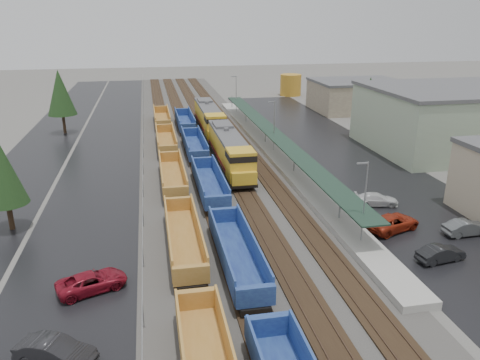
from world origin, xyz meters
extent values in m
cube|color=#302D2B|center=(0.00, 60.00, 0.04)|extent=(20.00, 160.00, 0.08)
cube|color=black|center=(-6.00, 60.00, 0.15)|extent=(2.60, 160.00, 0.15)
cube|color=#473326|center=(-6.72, 60.00, 0.27)|extent=(0.08, 160.00, 0.07)
cube|color=#473326|center=(-5.28, 60.00, 0.27)|extent=(0.08, 160.00, 0.07)
cube|color=black|center=(-2.00, 60.00, 0.15)|extent=(2.60, 160.00, 0.15)
cube|color=#473326|center=(-2.72, 60.00, 0.27)|extent=(0.08, 160.00, 0.07)
cube|color=#473326|center=(-1.28, 60.00, 0.27)|extent=(0.08, 160.00, 0.07)
cube|color=black|center=(2.00, 60.00, 0.15)|extent=(2.60, 160.00, 0.15)
cube|color=#473326|center=(1.28, 60.00, 0.27)|extent=(0.08, 160.00, 0.07)
cube|color=#473326|center=(2.72, 60.00, 0.27)|extent=(0.08, 160.00, 0.07)
cube|color=black|center=(6.00, 60.00, 0.15)|extent=(2.60, 160.00, 0.15)
cube|color=#473326|center=(5.28, 60.00, 0.27)|extent=(0.08, 160.00, 0.07)
cube|color=#473326|center=(6.72, 60.00, 0.27)|extent=(0.08, 160.00, 0.07)
cube|color=black|center=(-15.00, 60.00, 0.01)|extent=(10.00, 160.00, 0.02)
cube|color=black|center=(-25.00, 60.00, 0.01)|extent=(9.00, 160.00, 0.02)
cube|color=black|center=(19.00, 50.00, 0.01)|extent=(16.00, 100.00, 0.02)
cube|color=#9E9B93|center=(9.50, 50.00, 0.35)|extent=(3.00, 80.00, 0.70)
cylinder|color=gray|center=(9.50, 25.00, 1.90)|extent=(0.16, 0.16, 2.40)
cylinder|color=gray|center=(9.50, 40.00, 1.90)|extent=(0.16, 0.16, 2.40)
cylinder|color=gray|center=(9.50, 55.00, 1.90)|extent=(0.16, 0.16, 2.40)
cylinder|color=gray|center=(9.50, 70.00, 1.90)|extent=(0.16, 0.16, 2.40)
cylinder|color=gray|center=(9.50, 85.00, 1.90)|extent=(0.16, 0.16, 2.40)
cube|color=#1B3225|center=(9.50, 50.00, 3.20)|extent=(2.60, 65.00, 0.15)
cylinder|color=gray|center=(9.50, 20.00, 4.00)|extent=(0.12, 0.12, 8.00)
cube|color=gray|center=(9.00, 20.00, 7.90)|extent=(1.00, 0.15, 0.12)
cylinder|color=gray|center=(9.50, 50.00, 4.00)|extent=(0.12, 0.12, 8.00)
cube|color=gray|center=(9.00, 50.00, 7.90)|extent=(1.00, 0.15, 0.12)
cylinder|color=gray|center=(9.50, 80.00, 4.00)|extent=(0.12, 0.12, 8.00)
cube|color=gray|center=(9.00, 80.00, 7.90)|extent=(1.00, 0.15, 0.12)
cylinder|color=gray|center=(-9.50, 12.00, 1.00)|extent=(0.08, 0.08, 2.00)
cylinder|color=gray|center=(-9.50, 20.00, 1.00)|extent=(0.08, 0.08, 2.00)
cylinder|color=gray|center=(-9.50, 28.00, 1.00)|extent=(0.08, 0.08, 2.00)
cylinder|color=gray|center=(-9.50, 36.00, 1.00)|extent=(0.08, 0.08, 2.00)
cylinder|color=gray|center=(-9.50, 44.00, 1.00)|extent=(0.08, 0.08, 2.00)
cylinder|color=gray|center=(-9.50, 52.00, 1.00)|extent=(0.08, 0.08, 2.00)
cylinder|color=gray|center=(-9.50, 60.00, 1.00)|extent=(0.08, 0.08, 2.00)
cylinder|color=gray|center=(-9.50, 68.00, 1.00)|extent=(0.08, 0.08, 2.00)
cylinder|color=gray|center=(-9.50, 76.00, 1.00)|extent=(0.08, 0.08, 2.00)
cylinder|color=gray|center=(-9.50, 84.00, 1.00)|extent=(0.08, 0.08, 2.00)
cylinder|color=gray|center=(-9.50, 92.00, 1.00)|extent=(0.08, 0.08, 2.00)
cylinder|color=gray|center=(-9.50, 100.00, 1.00)|extent=(0.08, 0.08, 2.00)
cylinder|color=gray|center=(-9.50, 108.00, 1.00)|extent=(0.08, 0.08, 2.00)
cylinder|color=gray|center=(-9.50, 116.00, 1.00)|extent=(0.08, 0.08, 2.00)
cylinder|color=gray|center=(-9.50, 124.00, 1.00)|extent=(0.08, 0.08, 2.00)
cylinder|color=gray|center=(-9.50, 132.00, 1.00)|extent=(0.08, 0.08, 2.00)
cube|color=gray|center=(-9.50, 60.00, 2.00)|extent=(0.05, 160.00, 0.05)
cube|color=#A4B69A|center=(40.00, 48.00, 4.50)|extent=(30.00, 20.00, 9.00)
cube|color=#59595B|center=(40.00, 48.00, 9.25)|extent=(30.60, 20.40, 0.50)
cube|color=gray|center=(36.00, 80.00, 3.00)|extent=(18.00, 14.00, 6.00)
cube|color=#59595B|center=(36.00, 80.00, 6.25)|extent=(18.36, 14.28, 0.50)
ellipsoid|color=#475845|center=(-30.00, 200.00, 0.00)|extent=(154.00, 110.00, 19.80)
ellipsoid|color=#475845|center=(40.00, 210.00, 0.00)|extent=(196.00, 140.00, 25.20)
ellipsoid|color=#475845|center=(110.00, 220.00, 0.00)|extent=(168.00, 120.00, 21.60)
cylinder|color=#332316|center=(-22.00, 30.00, 1.35)|extent=(0.50, 0.50, 2.70)
cone|color=black|center=(-22.00, 30.00, 5.85)|extent=(3.96, 3.96, 6.30)
cylinder|color=#332316|center=(-23.00, 70.00, 1.65)|extent=(0.50, 0.50, 3.30)
cone|color=black|center=(-23.00, 70.00, 7.15)|extent=(4.84, 4.84, 7.70)
cylinder|color=#332316|center=(28.00, 58.00, 1.50)|extent=(0.50, 0.50, 3.00)
cone|color=black|center=(28.00, 58.00, 6.50)|extent=(4.40, 4.40, 7.00)
cube|color=black|center=(2.00, 45.46, 0.88)|extent=(3.17, 21.14, 0.42)
cube|color=gold|center=(2.00, 46.52, 2.68)|extent=(2.96, 16.92, 3.17)
cube|color=gold|center=(2.00, 37.21, 2.89)|extent=(3.17, 3.38, 3.59)
cube|color=black|center=(2.00, 37.21, 3.95)|extent=(3.22, 3.44, 0.74)
cube|color=gold|center=(2.00, 35.31, 1.83)|extent=(2.96, 1.06, 1.48)
cube|color=#59595B|center=(2.00, 46.52, 4.37)|extent=(3.01, 16.92, 0.37)
cube|color=maroon|center=(0.50, 46.52, 1.41)|extent=(0.04, 16.92, 0.37)
cube|color=maroon|center=(3.50, 46.52, 1.41)|extent=(0.04, 16.92, 0.37)
cube|color=black|center=(2.00, 45.46, 0.46)|extent=(2.33, 6.34, 0.63)
cube|color=black|center=(2.00, 38.06, 0.56)|extent=(2.54, 4.23, 0.53)
cube|color=black|center=(2.00, 52.86, 0.56)|extent=(2.54, 4.23, 0.53)
cylinder|color=#59595B|center=(2.00, 47.57, 4.69)|extent=(0.74, 0.74, 0.53)
cube|color=#59595B|center=(2.00, 50.75, 4.63)|extent=(2.54, 4.23, 0.53)
cube|color=black|center=(2.00, 66.46, 0.88)|extent=(3.17, 21.14, 0.42)
cube|color=gold|center=(2.00, 67.52, 2.68)|extent=(2.96, 16.92, 3.17)
cube|color=gold|center=(2.00, 58.21, 2.89)|extent=(3.17, 3.38, 3.59)
cube|color=black|center=(2.00, 58.21, 3.95)|extent=(3.22, 3.44, 0.74)
cube|color=gold|center=(2.00, 56.31, 1.83)|extent=(2.96, 1.06, 1.48)
cube|color=#59595B|center=(2.00, 67.52, 4.37)|extent=(3.01, 16.92, 0.37)
cube|color=maroon|center=(0.50, 67.52, 1.41)|extent=(0.04, 16.92, 0.37)
cube|color=maroon|center=(3.50, 67.52, 1.41)|extent=(0.04, 16.92, 0.37)
cube|color=black|center=(2.00, 66.46, 0.46)|extent=(2.33, 6.34, 0.63)
cube|color=black|center=(2.00, 59.06, 0.56)|extent=(2.54, 4.23, 0.53)
cube|color=black|center=(2.00, 73.86, 0.56)|extent=(2.54, 4.23, 0.53)
cylinder|color=#59595B|center=(2.00, 68.57, 4.69)|extent=(0.74, 0.74, 0.53)
cube|color=#59595B|center=(2.00, 71.75, 4.63)|extent=(2.54, 4.23, 0.53)
cube|color=#A7762E|center=(-6.00, 12.23, 1.61)|extent=(2.73, 0.52, 1.47)
cube|color=black|center=(-6.00, 11.49, 0.56)|extent=(2.10, 2.31, 0.52)
cube|color=#A7762E|center=(-6.00, 22.38, 0.88)|extent=(2.73, 13.38, 0.26)
cube|color=#A7762E|center=(-7.31, 22.38, 1.82)|extent=(0.16, 13.38, 1.89)
cube|color=#A7762E|center=(-4.69, 22.38, 1.82)|extent=(0.16, 13.38, 1.89)
cube|color=#A7762E|center=(-6.00, 15.48, 1.61)|extent=(2.73, 0.52, 1.47)
cube|color=#A7762E|center=(-6.00, 29.28, 1.61)|extent=(2.73, 0.52, 1.47)
cube|color=black|center=(-6.00, 16.22, 0.56)|extent=(2.10, 2.31, 0.52)
cube|color=black|center=(-6.00, 28.55, 0.56)|extent=(2.10, 2.31, 0.52)
cube|color=#A7762E|center=(-6.00, 39.43, 0.88)|extent=(2.73, 13.38, 0.26)
cube|color=#A7762E|center=(-7.31, 39.43, 1.82)|extent=(0.16, 13.38, 1.89)
cube|color=#A7762E|center=(-4.69, 39.43, 1.82)|extent=(0.16, 13.38, 1.89)
cube|color=#A7762E|center=(-6.00, 32.54, 1.61)|extent=(2.73, 0.52, 1.47)
cube|color=#A7762E|center=(-6.00, 46.33, 1.61)|extent=(2.73, 0.52, 1.47)
cube|color=black|center=(-6.00, 33.27, 0.56)|extent=(2.10, 2.31, 0.52)
cube|color=black|center=(-6.00, 45.60, 0.56)|extent=(2.10, 2.31, 0.52)
cube|color=#A7762E|center=(-6.00, 56.49, 0.88)|extent=(2.73, 13.38, 0.26)
cube|color=#A7762E|center=(-7.31, 56.49, 1.82)|extent=(0.16, 13.38, 1.89)
cube|color=#A7762E|center=(-4.69, 56.49, 1.82)|extent=(0.16, 13.38, 1.89)
cube|color=#A7762E|center=(-6.00, 49.59, 1.61)|extent=(2.73, 0.52, 1.47)
cube|color=#A7762E|center=(-6.00, 63.38, 1.61)|extent=(2.73, 0.52, 1.47)
cube|color=black|center=(-6.00, 50.32, 0.56)|extent=(2.10, 2.31, 0.52)
cube|color=black|center=(-6.00, 62.65, 0.56)|extent=(2.10, 2.31, 0.52)
cube|color=#A7762E|center=(-6.00, 73.54, 0.88)|extent=(2.73, 13.38, 0.26)
cube|color=#A7762E|center=(-7.31, 73.54, 1.82)|extent=(0.16, 13.38, 1.89)
cube|color=#A7762E|center=(-4.69, 73.54, 1.82)|extent=(0.16, 13.38, 1.89)
cube|color=#A7762E|center=(-6.00, 66.64, 1.61)|extent=(2.73, 0.52, 1.47)
cube|color=#A7762E|center=(-6.00, 80.44, 1.61)|extent=(2.73, 0.52, 1.47)
cube|color=black|center=(-6.00, 67.37, 0.56)|extent=(2.10, 2.31, 0.52)
cube|color=black|center=(-6.00, 79.70, 0.56)|extent=(2.10, 2.31, 0.52)
cube|color=navy|center=(-2.00, 8.57, 1.63)|extent=(2.77, 0.53, 1.49)
cube|color=black|center=(-2.00, 7.82, 0.57)|extent=(2.13, 2.34, 0.53)
cube|color=navy|center=(-2.00, 18.74, 0.89)|extent=(2.77, 13.32, 0.27)
cube|color=navy|center=(-3.33, 18.74, 1.84)|extent=(0.16, 13.32, 1.92)
cube|color=navy|center=(-0.67, 18.74, 1.84)|extent=(0.16, 13.32, 1.92)
cube|color=navy|center=(-2.00, 11.87, 1.63)|extent=(2.77, 0.53, 1.49)
cube|color=navy|center=(-2.00, 25.61, 1.63)|extent=(2.77, 0.53, 1.49)
cube|color=black|center=(-2.00, 12.61, 0.57)|extent=(2.13, 2.34, 0.53)
cube|color=black|center=(-2.00, 24.87, 0.57)|extent=(2.13, 2.34, 0.53)
cube|color=navy|center=(-2.00, 35.79, 0.89)|extent=(2.77, 13.32, 0.27)
cube|color=navy|center=(-3.33, 35.79, 1.84)|extent=(0.16, 13.32, 1.92)
cube|color=navy|center=(-0.67, 35.79, 1.84)|extent=(0.16, 13.32, 1.92)
cube|color=navy|center=(-2.00, 28.92, 1.63)|extent=(2.77, 0.53, 1.49)
cube|color=navy|center=(-2.00, 42.66, 1.63)|extent=(2.77, 0.53, 1.49)
cube|color=black|center=(-2.00, 29.66, 0.57)|extent=(2.13, 2.34, 0.53)
cube|color=black|center=(-2.00, 41.91, 0.57)|extent=(2.13, 2.34, 0.53)
cube|color=navy|center=(-2.00, 52.83, 0.89)|extent=(2.77, 13.32, 0.27)
cube|color=navy|center=(-3.33, 52.83, 1.84)|extent=(0.16, 13.32, 1.92)
cube|color=navy|center=(-0.67, 52.83, 1.84)|extent=(0.16, 13.32, 1.92)
cube|color=navy|center=(-2.00, 45.96, 1.63)|extent=(2.77, 0.53, 1.49)
cube|color=navy|center=(-2.00, 59.71, 1.63)|extent=(2.77, 0.53, 1.49)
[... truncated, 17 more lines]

